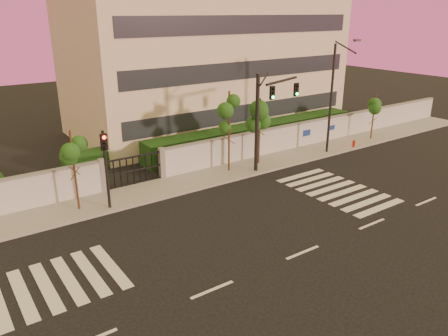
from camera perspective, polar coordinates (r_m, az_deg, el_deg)
The scene contains 14 objects.
ground at distance 20.81m, azimuth 10.23°, elevation -10.82°, with size 120.00×120.00×0.00m, color black.
sidewalk at distance 28.31m, azimuth -4.81°, elevation -1.84°, with size 60.00×3.00×0.15m, color gray.
perimeter_wall at distance 29.24m, azimuth -6.18°, elevation 0.91°, with size 60.00×0.36×2.20m.
hedge_row at distance 32.09m, azimuth -6.88°, elevation 2.13°, with size 41.00×4.25×1.80m.
institutional_building at distance 41.04m, azimuth -2.24°, elevation 13.75°, with size 24.40×12.40×12.25m.
road_markings at distance 22.38m, azimuth 0.48°, elevation -8.11°, with size 57.00×7.62×0.02m.
street_tree_c at distance 24.54m, azimuth -19.15°, elevation 1.89°, with size 1.44×1.14×4.62m.
street_tree_d at distance 28.99m, azimuth 0.69°, elevation 7.13°, with size 1.64×1.31×5.60m.
street_tree_e at distance 30.74m, azimuth 4.70°, elevation 6.72°, with size 1.64×1.31×4.83m.
street_tree_f at distance 39.13m, azimuth 19.05°, elevation 7.62°, with size 1.40×1.11×3.98m.
traffic_signal_main at distance 29.50m, azimuth 5.67°, elevation 7.54°, with size 4.17×1.57×6.75m.
traffic_signal_secondary at distance 24.31m, azimuth -15.21°, elevation 0.90°, with size 0.36×0.34×4.57m.
streetlight_east at distance 33.85m, azimuth 14.09°, elevation 9.38°, with size 0.52×2.09×8.69m.
fire_hydrant at distance 36.77m, azimuth 16.59°, elevation 2.99°, with size 0.29×0.27×0.73m.
Camera 1 is at (-13.04, -12.36, 10.50)m, focal length 35.00 mm.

